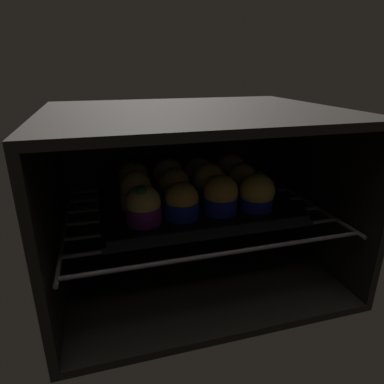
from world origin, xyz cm
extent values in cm
cube|color=black|center=(0.00, 22.00, -0.75)|extent=(59.00, 47.00, 1.50)
cube|color=black|center=(0.00, 22.00, 34.75)|extent=(59.00, 47.00, 1.50)
cube|color=black|center=(0.00, 44.75, 17.00)|extent=(59.00, 1.50, 34.00)
cube|color=black|center=(-28.75, 22.00, 17.00)|extent=(1.50, 47.00, 34.00)
cube|color=black|center=(28.75, 22.00, 17.00)|extent=(1.50, 47.00, 34.00)
cylinder|color=#4C494C|center=(0.00, 3.00, 13.60)|extent=(54.00, 0.80, 0.80)
cylinder|color=#4C494C|center=(0.00, 9.33, 13.60)|extent=(54.00, 0.80, 0.80)
cylinder|color=#4C494C|center=(0.00, 15.67, 13.60)|extent=(54.00, 0.80, 0.80)
cylinder|color=#4C494C|center=(0.00, 22.00, 13.60)|extent=(54.00, 0.80, 0.80)
cylinder|color=#4C494C|center=(0.00, 28.33, 13.60)|extent=(54.00, 0.80, 0.80)
cylinder|color=#4C494C|center=(0.00, 34.67, 13.60)|extent=(54.00, 0.80, 0.80)
cylinder|color=#4C494C|center=(0.00, 41.00, 13.60)|extent=(54.00, 0.80, 0.80)
cylinder|color=#4C494C|center=(-27.00, 22.00, 13.60)|extent=(0.80, 42.00, 0.80)
cylinder|color=#4C494C|center=(27.00, 22.00, 13.60)|extent=(0.80, 42.00, 0.80)
cube|color=black|center=(0.00, 23.76, 14.60)|extent=(40.41, 32.35, 1.20)
cube|color=black|center=(0.00, 7.98, 15.70)|extent=(40.41, 0.80, 1.00)
cube|color=black|center=(0.00, 39.53, 15.70)|extent=(40.41, 0.80, 1.00)
cube|color=black|center=(-19.81, 23.76, 15.70)|extent=(0.80, 32.35, 1.00)
cube|color=black|center=(19.81, 23.76, 15.70)|extent=(0.80, 32.35, 1.00)
cylinder|color=#7A238C|center=(-11.93, 15.48, 16.92)|extent=(6.81, 6.81, 3.44)
sphere|color=#DBBC60|center=(-11.93, 15.48, 19.41)|extent=(6.64, 6.64, 6.64)
sphere|color=#28702D|center=(-12.25, 14.55, 21.58)|extent=(2.59, 2.59, 2.59)
cylinder|color=#1928B7|center=(-4.31, 15.89, 16.92)|extent=(6.81, 6.81, 3.44)
sphere|color=gold|center=(-4.31, 15.89, 19.24)|extent=(6.55, 6.55, 6.55)
cylinder|color=#1928B7|center=(3.85, 16.09, 16.92)|extent=(6.81, 6.81, 3.44)
sphere|color=gold|center=(3.85, 16.09, 19.67)|extent=(7.06, 7.06, 7.06)
cylinder|color=#1928B7|center=(11.72, 15.70, 16.92)|extent=(6.81, 6.81, 3.44)
sphere|color=gold|center=(11.72, 15.70, 19.24)|extent=(7.41, 7.41, 7.41)
sphere|color=#1E6023|center=(12.16, 15.97, 22.35)|extent=(1.91, 1.91, 1.91)
cylinder|color=silver|center=(-12.25, 23.68, 16.92)|extent=(6.81, 6.81, 3.44)
sphere|color=#E0CC7A|center=(-12.25, 23.68, 19.91)|extent=(6.54, 6.54, 6.54)
cylinder|color=#0C8C84|center=(-3.97, 23.87, 16.92)|extent=(6.81, 6.81, 3.44)
sphere|color=gold|center=(-3.97, 23.87, 19.76)|extent=(6.71, 6.71, 6.71)
sphere|color=#28702D|center=(-4.08, 23.10, 22.47)|extent=(1.93, 1.93, 1.93)
cylinder|color=#0C8C84|center=(4.01, 23.97, 16.92)|extent=(6.81, 6.81, 3.44)
sphere|color=#DBBC60|center=(4.01, 23.97, 19.93)|extent=(7.24, 7.24, 7.24)
cylinder|color=red|center=(12.09, 24.10, 16.92)|extent=(6.81, 6.81, 3.44)
sphere|color=gold|center=(12.09, 24.10, 19.42)|extent=(6.65, 6.65, 6.65)
sphere|color=#19511E|center=(11.89, 24.79, 21.58)|extent=(2.55, 2.55, 2.55)
cylinder|color=#7A238C|center=(-11.81, 31.67, 16.92)|extent=(6.81, 6.81, 3.44)
sphere|color=#DBBC60|center=(-11.81, 31.67, 19.57)|extent=(6.86, 6.86, 6.86)
sphere|color=#28702D|center=(-11.32, 30.52, 22.13)|extent=(1.92, 1.92, 1.92)
cylinder|color=red|center=(-3.66, 31.86, 16.92)|extent=(6.81, 6.81, 3.44)
sphere|color=#E0CC7A|center=(-3.66, 31.86, 19.63)|extent=(7.01, 7.01, 7.01)
sphere|color=#1E6023|center=(-3.29, 31.76, 22.40)|extent=(1.92, 1.92, 1.92)
cylinder|color=#7A238C|center=(3.89, 31.84, 16.92)|extent=(6.81, 6.81, 3.44)
sphere|color=gold|center=(3.89, 31.84, 19.20)|extent=(7.11, 7.11, 7.11)
cylinder|color=#1928B7|center=(12.27, 31.72, 16.92)|extent=(6.81, 6.81, 3.44)
sphere|color=#E0CC7A|center=(12.27, 31.72, 19.52)|extent=(7.20, 7.20, 7.20)
camera|label=1|loc=(-19.16, -43.39, 43.50)|focal=31.47mm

